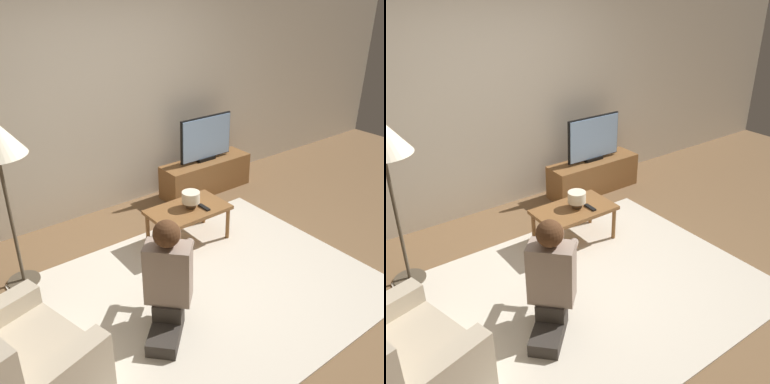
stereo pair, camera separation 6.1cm
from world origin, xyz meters
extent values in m
plane|color=brown|center=(0.00, 0.00, 0.00)|extent=(10.00, 10.00, 0.00)
cube|color=beige|center=(0.00, 1.93, 1.30)|extent=(10.00, 0.06, 2.60)
cube|color=beige|center=(0.00, 0.00, 0.01)|extent=(2.81, 2.24, 0.02)
cube|color=brown|center=(1.22, 1.57, 0.21)|extent=(1.19, 0.36, 0.42)
cube|color=black|center=(1.22, 1.57, 0.44)|extent=(0.25, 0.08, 0.04)
cube|color=black|center=(1.22, 1.58, 0.71)|extent=(0.75, 0.03, 0.54)
cube|color=#8CB2E0|center=(1.22, 1.57, 0.71)|extent=(0.72, 0.04, 0.51)
cube|color=brown|center=(0.32, 0.73, 0.38)|extent=(0.80, 0.47, 0.04)
cylinder|color=brown|center=(-0.04, 0.53, 0.18)|extent=(0.04, 0.04, 0.36)
cylinder|color=brown|center=(0.68, 0.53, 0.18)|extent=(0.04, 0.04, 0.36)
cylinder|color=brown|center=(-0.04, 0.92, 0.18)|extent=(0.04, 0.04, 0.36)
cylinder|color=brown|center=(0.68, 0.92, 0.18)|extent=(0.04, 0.04, 0.36)
cylinder|color=#4C4233|center=(-1.25, 1.08, 0.01)|extent=(0.28, 0.28, 0.03)
cylinder|color=#4C4233|center=(-1.25, 1.08, 0.75)|extent=(0.03, 0.03, 1.45)
cube|color=#B7A88E|center=(-1.60, -0.14, 0.20)|extent=(0.92, 1.02, 0.39)
cube|color=#332D28|center=(-0.62, -0.25, 0.07)|extent=(0.44, 0.44, 0.11)
cube|color=#332D28|center=(-0.51, -0.14, 0.20)|extent=(0.33, 0.33, 0.14)
cube|color=gray|center=(-0.51, -0.14, 0.50)|extent=(0.38, 0.38, 0.47)
sphere|color=tan|center=(-0.51, -0.14, 0.84)|extent=(0.19, 0.19, 0.19)
sphere|color=#4C2D19|center=(-0.53, -0.16, 0.85)|extent=(0.20, 0.20, 0.20)
cube|color=black|center=(-0.25, 0.12, 0.53)|extent=(0.12, 0.12, 0.04)
cylinder|color=gray|center=(-0.26, -0.04, 0.53)|extent=(0.26, 0.26, 0.07)
cylinder|color=gray|center=(-0.41, 0.10, 0.53)|extent=(0.26, 0.26, 0.07)
cylinder|color=#4C3823|center=(0.35, 0.72, 0.42)|extent=(0.10, 0.10, 0.06)
cylinder|color=#EFE5C6|center=(0.35, 0.72, 0.51)|extent=(0.18, 0.18, 0.11)
cube|color=black|center=(0.45, 0.63, 0.40)|extent=(0.04, 0.15, 0.02)
camera|label=1|loc=(-1.91, -2.27, 2.42)|focal=40.00mm
camera|label=2|loc=(-1.86, -2.31, 2.42)|focal=40.00mm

